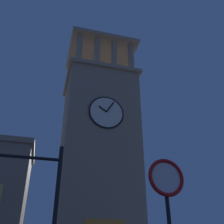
# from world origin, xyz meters

# --- Properties ---
(clocktower) EXTENTS (7.76, 7.29, 26.58)m
(clocktower) POSITION_xyz_m (-3.11, -5.68, 10.13)
(clocktower) COLOR gray
(clocktower) RESTS_ON ground_plane
(traffic_signal_mid) EXTENTS (3.90, 0.41, 5.16)m
(traffic_signal_mid) POSITION_xyz_m (2.79, 9.29, 3.43)
(traffic_signal_mid) COLOR black
(traffic_signal_mid) RESTS_ON ground_plane
(no_horn_sign) EXTENTS (0.78, 0.14, 3.29)m
(no_horn_sign) POSITION_xyz_m (-0.37, 14.06, 2.59)
(no_horn_sign) COLOR black
(no_horn_sign) RESTS_ON ground_plane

